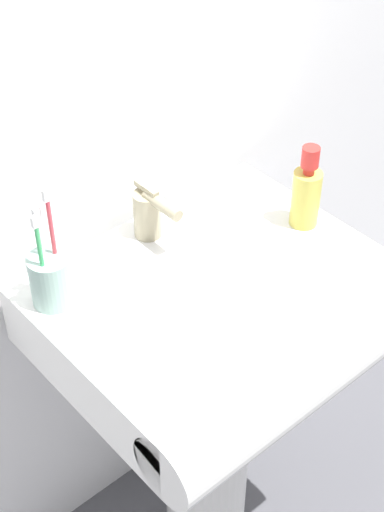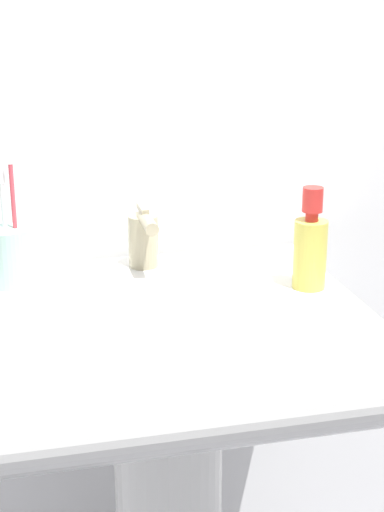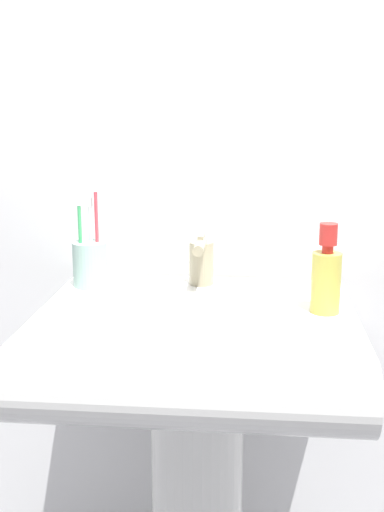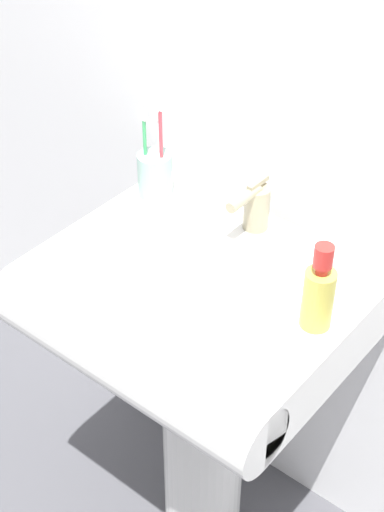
{
  "view_description": "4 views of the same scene",
  "coord_description": "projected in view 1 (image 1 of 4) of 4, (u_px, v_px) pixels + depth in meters",
  "views": [
    {
      "loc": [
        -0.67,
        -0.73,
        1.68
      ],
      "look_at": [
        -0.02,
        0.02,
        0.84
      ],
      "focal_mm": 55.0,
      "sensor_mm": 36.0,
      "label": 1
    },
    {
      "loc": [
        -0.22,
        -1.09,
        1.24
      ],
      "look_at": [
        0.04,
        -0.01,
        0.86
      ],
      "focal_mm": 55.0,
      "sensor_mm": 36.0,
      "label": 2
    },
    {
      "loc": [
        0.1,
        -1.12,
        1.16
      ],
      "look_at": [
        -0.01,
        0.01,
        0.88
      ],
      "focal_mm": 45.0,
      "sensor_mm": 36.0,
      "label": 3
    },
    {
      "loc": [
        0.67,
        -0.87,
        1.69
      ],
      "look_at": [
        -0.03,
        -0.0,
        0.8
      ],
      "focal_mm": 55.0,
      "sensor_mm": 36.0,
      "label": 4
    }
  ],
  "objects": [
    {
      "name": "sink_basin",
      "position": [
        228.0,
        318.0,
        1.35
      ],
      "size": [
        0.58,
        0.49,
        0.12
      ],
      "color": "white",
      "rests_on": "sink_pedestal"
    },
    {
      "name": "faucet",
      "position": [
        150.0,
        212.0,
        1.39
      ],
      "size": [
        0.05,
        0.11,
        0.11
      ],
      "color": "tan",
      "rests_on": "sink_basin"
    },
    {
      "name": "toothbrush_cup",
      "position": [
        51.0,
        278.0,
        1.26
      ],
      "size": [
        0.07,
        0.07,
        0.22
      ],
      "color": "#99BFB2",
      "rests_on": "sink_basin"
    },
    {
      "name": "sink_pedestal",
      "position": [
        207.0,
        439.0,
        1.63
      ],
      "size": [
        0.18,
        0.18,
        0.66
      ],
      "primitive_type": "cylinder",
      "color": "white",
      "rests_on": "ground"
    },
    {
      "name": "soap_bottle",
      "position": [
        307.0,
        194.0,
        1.41
      ],
      "size": [
        0.05,
        0.05,
        0.16
      ],
      "color": "gold",
      "rests_on": "sink_basin"
    }
  ]
}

